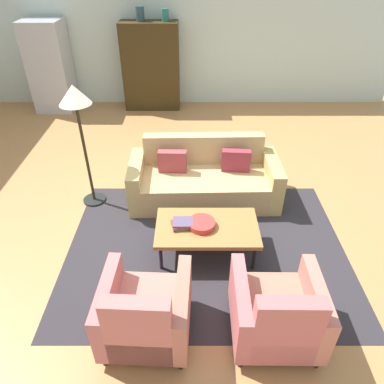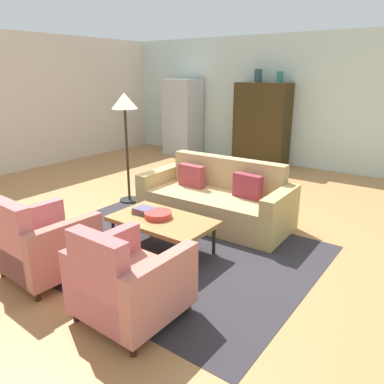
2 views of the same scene
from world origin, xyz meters
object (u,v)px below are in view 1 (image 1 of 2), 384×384
at_px(vase_round, 163,15).
at_px(vase_tall, 138,14).
at_px(coffee_table, 206,228).
at_px(armchair_right, 276,315).
at_px(couch, 202,179).
at_px(book_stack, 182,224).
at_px(fruit_bowl, 200,224).
at_px(cabinet, 149,67).
at_px(armchair_left, 144,316).
at_px(refrigerator, 48,67).
at_px(floor_lamp, 75,107).

bearing_deg(vase_round, vase_tall, 180.00).
bearing_deg(coffee_table, armchair_right, -62.81).
relative_size(couch, armchair_right, 2.41).
xyz_separation_m(book_stack, vase_tall, (-0.93, 4.66, 1.50)).
height_order(fruit_bowl, cabinet, cabinet).
height_order(armchair_left, book_stack, armchair_left).
relative_size(armchair_right, vase_tall, 3.19).
bearing_deg(cabinet, book_stack, -80.54).
relative_size(coffee_table, refrigerator, 0.65).
bearing_deg(vase_tall, refrigerator, -177.13).
height_order(vase_round, refrigerator, vase_round).
bearing_deg(book_stack, armchair_right, -53.05).
height_order(coffee_table, fruit_bowl, fruit_bowl).
distance_m(couch, book_stack, 1.22).
xyz_separation_m(coffee_table, floor_lamp, (-1.61, 1.05, 1.07)).
height_order(armchair_right, vase_round, vase_round).
xyz_separation_m(vase_tall, refrigerator, (-1.99, -0.10, -1.01)).
bearing_deg(armchair_left, fruit_bowl, 67.98).
bearing_deg(couch, fruit_bowl, 85.59).
xyz_separation_m(book_stack, refrigerator, (-2.92, 4.56, 0.48)).
bearing_deg(couch, cabinet, -74.50).
distance_m(armchair_right, floor_lamp, 3.32).
height_order(couch, coffee_table, couch).
distance_m(armchair_right, vase_round, 6.18).
xyz_separation_m(cabinet, refrigerator, (-2.14, -0.10, 0.03)).
bearing_deg(refrigerator, armchair_left, -65.64).
relative_size(fruit_bowl, vase_round, 1.38).
distance_m(couch, floor_lamp, 1.98).
height_order(refrigerator, floor_lamp, refrigerator).
relative_size(vase_tall, refrigerator, 0.15).
bearing_deg(refrigerator, floor_lamp, -65.68).
relative_size(couch, vase_tall, 7.70).
relative_size(cabinet, floor_lamp, 1.05).
distance_m(armchair_left, cabinet, 5.88).
bearing_deg(coffee_table, couch, 90.10).
distance_m(coffee_table, floor_lamp, 2.20).
bearing_deg(couch, coffee_table, 88.73).
bearing_deg(vase_tall, couch, -70.88).
bearing_deg(refrigerator, coffee_table, -54.99).
relative_size(couch, fruit_bowl, 6.64).
bearing_deg(armchair_right, vase_tall, 107.94).
bearing_deg(couch, armchair_right, 102.96).
bearing_deg(vase_round, refrigerator, -177.70).
distance_m(vase_round, floor_lamp, 3.76).
height_order(vase_tall, floor_lamp, vase_tall).
xyz_separation_m(cabinet, floor_lamp, (-0.55, -3.62, 0.54)).
bearing_deg(fruit_bowl, refrigerator, 124.46).
bearing_deg(refrigerator, fruit_bowl, -55.54).
xyz_separation_m(fruit_bowl, book_stack, (-0.22, 0.00, 0.00)).
height_order(couch, armchair_right, armchair_right).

